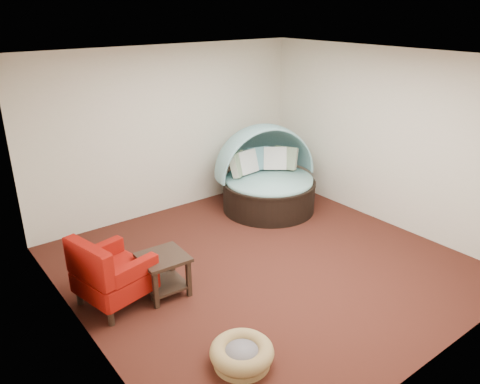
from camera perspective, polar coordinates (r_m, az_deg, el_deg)
floor at (r=6.64m, az=2.93°, el=-8.74°), size 5.00×5.00×0.00m
wall_back at (r=8.02m, az=-8.61°, el=7.37°), size 5.00×0.00×5.00m
wall_front at (r=4.61m, az=23.94°, el=-5.59°), size 5.00×0.00×5.00m
wall_left at (r=4.90m, az=-19.63°, el=-3.27°), size 0.00×5.00×5.00m
wall_right at (r=7.84m, az=17.28°, el=6.29°), size 0.00×5.00×5.00m
ceiling at (r=5.74m, az=3.48°, el=16.07°), size 5.00×5.00×0.00m
canopy_daybed at (r=8.16m, az=3.28°, el=2.61°), size 2.03×1.99×1.48m
pet_basket at (r=4.97m, az=0.22°, el=-19.14°), size 0.72×0.72×0.23m
red_armchair at (r=5.81m, az=-15.55°, el=-9.61°), size 0.93×0.93×0.92m
side_table at (r=5.92m, az=-9.27°, el=-9.28°), size 0.58×0.58×0.53m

